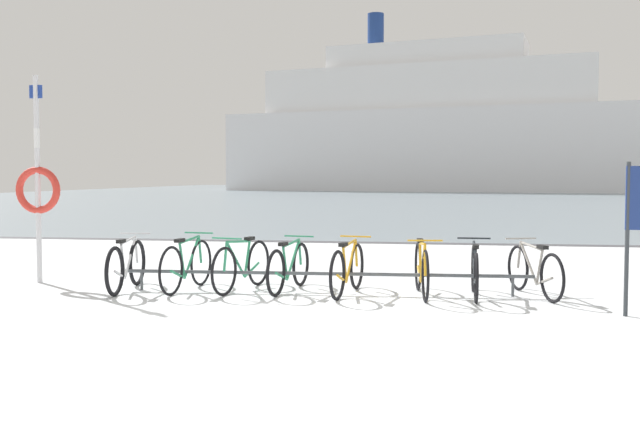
{
  "coord_description": "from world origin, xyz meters",
  "views": [
    {
      "loc": [
        1.34,
        -7.45,
        1.66
      ],
      "look_at": [
        -0.61,
        5.66,
        0.95
      ],
      "focal_mm": 39.54,
      "sensor_mm": 36.0,
      "label": 1
    }
  ],
  "objects_px": {
    "bicycle_0": "(127,265)",
    "ferry_ship": "(433,130)",
    "rescue_post": "(38,185)",
    "bicycle_7": "(534,271)",
    "bicycle_1": "(187,265)",
    "bicycle_5": "(422,269)",
    "bicycle_2": "(242,265)",
    "bicycle_3": "(289,267)",
    "bicycle_6": "(475,271)",
    "bicycle_4": "(348,269)"
  },
  "relations": [
    {
      "from": "bicycle_6",
      "to": "ferry_ship",
      "type": "bearing_deg",
      "value": 89.81
    },
    {
      "from": "bicycle_2",
      "to": "rescue_post",
      "type": "relative_size",
      "value": 0.53
    },
    {
      "from": "bicycle_3",
      "to": "bicycle_5",
      "type": "xyz_separation_m",
      "value": [
        1.89,
        -0.14,
        0.02
      ]
    },
    {
      "from": "bicycle_5",
      "to": "bicycle_7",
      "type": "xyz_separation_m",
      "value": [
        1.54,
        0.22,
        -0.02
      ]
    },
    {
      "from": "bicycle_5",
      "to": "bicycle_4",
      "type": "bearing_deg",
      "value": -178.99
    },
    {
      "from": "bicycle_2",
      "to": "bicycle_4",
      "type": "distance_m",
      "value": 1.56
    },
    {
      "from": "bicycle_3",
      "to": "bicycle_5",
      "type": "bearing_deg",
      "value": -4.27
    },
    {
      "from": "bicycle_3",
      "to": "bicycle_4",
      "type": "distance_m",
      "value": 0.88
    },
    {
      "from": "bicycle_1",
      "to": "bicycle_5",
      "type": "bearing_deg",
      "value": 0.18
    },
    {
      "from": "bicycle_5",
      "to": "bicycle_6",
      "type": "relative_size",
      "value": 1.04
    },
    {
      "from": "bicycle_2",
      "to": "bicycle_5",
      "type": "distance_m",
      "value": 2.58
    },
    {
      "from": "bicycle_1",
      "to": "bicycle_5",
      "type": "distance_m",
      "value": 3.37
    },
    {
      "from": "bicycle_1",
      "to": "bicycle_2",
      "type": "relative_size",
      "value": 0.98
    },
    {
      "from": "bicycle_0",
      "to": "ferry_ship",
      "type": "distance_m",
      "value": 69.69
    },
    {
      "from": "bicycle_1",
      "to": "bicycle_2",
      "type": "height_order",
      "value": "bicycle_1"
    },
    {
      "from": "bicycle_2",
      "to": "bicycle_4",
      "type": "relative_size",
      "value": 1.02
    },
    {
      "from": "bicycle_6",
      "to": "ferry_ship",
      "type": "xyz_separation_m",
      "value": [
        0.23,
        69.06,
        6.31
      ]
    },
    {
      "from": "bicycle_5",
      "to": "ferry_ship",
      "type": "distance_m",
      "value": 69.35
    },
    {
      "from": "bicycle_6",
      "to": "rescue_post",
      "type": "distance_m",
      "value": 6.72
    },
    {
      "from": "bicycle_2",
      "to": "bicycle_7",
      "type": "xyz_separation_m",
      "value": [
        4.12,
        0.12,
        -0.01
      ]
    },
    {
      "from": "bicycle_0",
      "to": "bicycle_5",
      "type": "xyz_separation_m",
      "value": [
        4.23,
        0.15,
        0.01
      ]
    },
    {
      "from": "rescue_post",
      "to": "ferry_ship",
      "type": "distance_m",
      "value": 69.22
    },
    {
      "from": "rescue_post",
      "to": "bicycle_7",
      "type": "bearing_deg",
      "value": -1.18
    },
    {
      "from": "bicycle_3",
      "to": "bicycle_7",
      "type": "height_order",
      "value": "bicycle_7"
    },
    {
      "from": "ferry_ship",
      "to": "bicycle_2",
      "type": "bearing_deg",
      "value": -92.93
    },
    {
      "from": "bicycle_3",
      "to": "bicycle_4",
      "type": "height_order",
      "value": "bicycle_4"
    },
    {
      "from": "bicycle_3",
      "to": "ferry_ship",
      "type": "xyz_separation_m",
      "value": [
        2.84,
        68.92,
        6.32
      ]
    },
    {
      "from": "bicycle_0",
      "to": "bicycle_3",
      "type": "xyz_separation_m",
      "value": [
        2.34,
        0.29,
        -0.01
      ]
    },
    {
      "from": "bicycle_7",
      "to": "rescue_post",
      "type": "relative_size",
      "value": 0.51
    },
    {
      "from": "bicycle_4",
      "to": "bicycle_0",
      "type": "bearing_deg",
      "value": -177.66
    },
    {
      "from": "bicycle_7",
      "to": "bicycle_4",
      "type": "bearing_deg",
      "value": -174.8
    },
    {
      "from": "bicycle_6",
      "to": "ferry_ship",
      "type": "distance_m",
      "value": 69.35
    },
    {
      "from": "bicycle_0",
      "to": "bicycle_3",
      "type": "relative_size",
      "value": 1.02
    },
    {
      "from": "bicycle_7",
      "to": "bicycle_1",
      "type": "bearing_deg",
      "value": -177.37
    },
    {
      "from": "bicycle_2",
      "to": "ferry_ship",
      "type": "height_order",
      "value": "ferry_ship"
    },
    {
      "from": "bicycle_5",
      "to": "rescue_post",
      "type": "distance_m",
      "value": 6.02
    },
    {
      "from": "bicycle_1",
      "to": "bicycle_4",
      "type": "relative_size",
      "value": 0.99
    },
    {
      "from": "bicycle_4",
      "to": "rescue_post",
      "type": "xyz_separation_m",
      "value": [
        -4.87,
        0.39,
        1.17
      ]
    },
    {
      "from": "bicycle_2",
      "to": "bicycle_4",
      "type": "height_order",
      "value": "bicycle_2"
    },
    {
      "from": "bicycle_1",
      "to": "rescue_post",
      "type": "bearing_deg",
      "value": 171.45
    },
    {
      "from": "bicycle_7",
      "to": "rescue_post",
      "type": "height_order",
      "value": "rescue_post"
    },
    {
      "from": "bicycle_2",
      "to": "ferry_ship",
      "type": "xyz_separation_m",
      "value": [
        3.53,
        68.96,
        6.31
      ]
    },
    {
      "from": "bicycle_4",
      "to": "bicycle_6",
      "type": "height_order",
      "value": "bicycle_4"
    },
    {
      "from": "bicycle_2",
      "to": "bicycle_6",
      "type": "relative_size",
      "value": 1.04
    },
    {
      "from": "bicycle_2",
      "to": "rescue_post",
      "type": "xyz_separation_m",
      "value": [
        -3.31,
        0.27,
        1.16
      ]
    },
    {
      "from": "bicycle_0",
      "to": "bicycle_7",
      "type": "bearing_deg",
      "value": 3.61
    },
    {
      "from": "bicycle_1",
      "to": "bicycle_5",
      "type": "xyz_separation_m",
      "value": [
        3.37,
        0.01,
        0.0
      ]
    },
    {
      "from": "bicycle_0",
      "to": "bicycle_2",
      "type": "bearing_deg",
      "value": 8.56
    },
    {
      "from": "bicycle_4",
      "to": "rescue_post",
      "type": "bearing_deg",
      "value": 175.46
    },
    {
      "from": "bicycle_0",
      "to": "rescue_post",
      "type": "bearing_deg",
      "value": 162.67
    }
  ]
}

